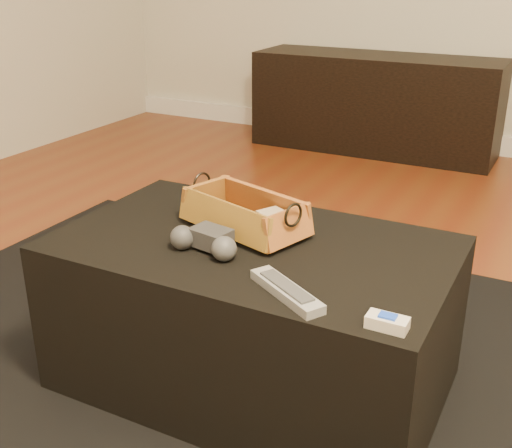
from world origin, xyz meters
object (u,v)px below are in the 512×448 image
at_px(game_controller, 206,241).
at_px(wicker_basket, 245,215).
at_px(ottoman, 253,314).
at_px(silver_remote, 286,291).
at_px(cream_gadget, 387,322).
at_px(media_cabinet, 375,103).
at_px(tv_remote, 237,222).

bearing_deg(game_controller, wicker_basket, 84.51).
relative_size(ottoman, silver_remote, 4.72).
bearing_deg(cream_gadget, silver_remote, 172.73).
distance_m(media_cabinet, ottoman, 2.49).
relative_size(silver_remote, cream_gadget, 2.61).
relative_size(tv_remote, wicker_basket, 0.48).
distance_m(media_cabinet, game_controller, 2.59).
bearing_deg(tv_remote, media_cabinet, 110.43).
bearing_deg(ottoman, game_controller, -123.59).
bearing_deg(silver_remote, media_cabinet, 103.59).
xyz_separation_m(media_cabinet, game_controller, (0.38, -2.56, 0.18)).
bearing_deg(tv_remote, game_controller, -76.95).
bearing_deg(ottoman, media_cabinet, 100.40).
bearing_deg(tv_remote, silver_remote, -33.22).
height_order(media_cabinet, cream_gadget, media_cabinet).
height_order(silver_remote, cream_gadget, cream_gadget).
relative_size(ottoman, tv_remote, 5.53).
height_order(wicker_basket, cream_gadget, wicker_basket).
distance_m(silver_remote, cream_gadget, 0.23).
distance_m(game_controller, cream_gadget, 0.51).
xyz_separation_m(tv_remote, cream_gadget, (0.50, -0.30, -0.01)).
bearing_deg(game_controller, ottoman, 56.41).
distance_m(media_cabinet, tv_remote, 2.43).
distance_m(ottoman, tv_remote, 0.25).
relative_size(tv_remote, game_controller, 0.95).
bearing_deg(silver_remote, wicker_basket, 132.24).
xyz_separation_m(ottoman, silver_remote, (0.20, -0.22, 0.22)).
xyz_separation_m(tv_remote, game_controller, (0.00, -0.16, 0.01)).
relative_size(tv_remote, silver_remote, 0.85).
relative_size(wicker_basket, cream_gadget, 4.66).
relative_size(media_cabinet, silver_remote, 6.89).
height_order(game_controller, silver_remote, game_controller).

